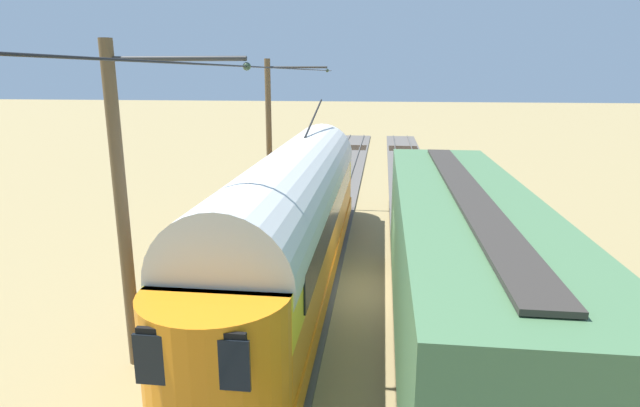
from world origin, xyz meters
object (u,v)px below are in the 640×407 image
at_px(catenary_pole_foreground, 271,131).
at_px(catenary_pole_mid_near, 125,205).
at_px(vintage_streetcar, 294,213).
at_px(coach_adjacent, 461,269).
at_px(switch_stand, 441,190).

distance_m(catenary_pole_foreground, catenary_pole_mid_near, 14.59).
xyz_separation_m(vintage_streetcar, coach_adjacent, (-4.49, 3.99, -0.10)).
height_order(vintage_streetcar, switch_stand, vintage_streetcar).
bearing_deg(catenary_pole_foreground, coach_adjacent, 118.33).
xyz_separation_m(coach_adjacent, switch_stand, (-1.19, -14.86, -1.46)).
bearing_deg(vintage_streetcar, switch_stand, -117.58).
xyz_separation_m(catenary_pole_foreground, switch_stand, (-8.43, -1.42, -3.04)).
bearing_deg(coach_adjacent, catenary_pole_mid_near, 9.01).
bearing_deg(switch_stand, catenary_pole_foreground, 9.58).
bearing_deg(catenary_pole_foreground, switch_stand, -170.42).
xyz_separation_m(coach_adjacent, catenary_pole_foreground, (7.24, -13.44, 1.57)).
distance_m(vintage_streetcar, switch_stand, 12.37).
distance_m(vintage_streetcar, catenary_pole_foreground, 9.95).
height_order(coach_adjacent, catenary_pole_mid_near, catenary_pole_mid_near).
relative_size(vintage_streetcar, catenary_pole_foreground, 2.50).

